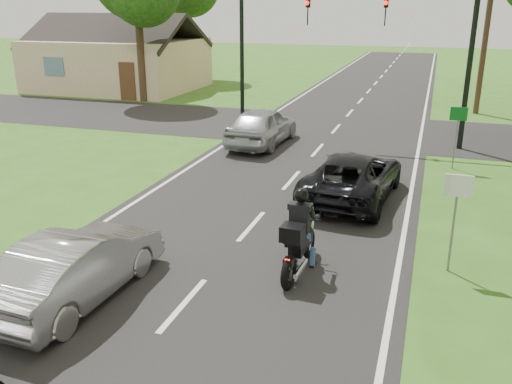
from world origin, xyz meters
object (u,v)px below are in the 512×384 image
utility_pole_far (489,10)px  sign_white (457,200)px  motorcycle_rider (299,241)px  traffic_signal (420,38)px  silver_sedan (77,266)px  dark_suv (353,176)px  sign_green (458,123)px  silver_suv (262,126)px

utility_pole_far → sign_white: size_ratio=4.71×
motorcycle_rider → traffic_signal: 12.64m
silver_sedan → sign_white: bearing=-151.3°
traffic_signal → sign_white: bearing=-83.0°
dark_suv → motorcycle_rider: bearing=90.6°
sign_green → sign_white: bearing=-91.4°
traffic_signal → utility_pole_far: (2.86, 8.00, 0.95)m
sign_green → silver_sedan: bearing=-121.2°
motorcycle_rider → traffic_signal: traffic_signal is taller
silver_suv → utility_pole_far: utility_pole_far is taller
silver_suv → traffic_signal: 6.81m
dark_suv → traffic_signal: size_ratio=0.75×
motorcycle_rider → dark_suv: (0.37, 4.97, -0.06)m
silver_sedan → silver_suv: size_ratio=0.90×
silver_suv → utility_pole_far: size_ratio=0.45×
silver_sedan → traffic_signal: 15.70m
sign_white → sign_green: 8.00m
silver_sedan → sign_green: bearing=-119.1°
silver_sedan → traffic_signal: bearing=-108.2°
traffic_signal → sign_white: size_ratio=3.00×
utility_pole_far → sign_white: bearing=-94.5°
traffic_signal → sign_green: traffic_signal is taller
silver_suv → traffic_signal: size_ratio=0.70×
silver_suv → sign_white: 11.58m
traffic_signal → utility_pole_far: bearing=70.3°
dark_suv → silver_suv: 6.85m
dark_suv → traffic_signal: traffic_signal is taller
silver_suv → utility_pole_far: (8.50, 9.84, 4.31)m
dark_suv → sign_green: bearing=-119.8°
silver_suv → sign_green: (7.20, -1.18, 0.82)m
silver_suv → traffic_signal: (5.64, 1.83, 3.36)m
motorcycle_rider → silver_sedan: (-3.70, -2.30, -0.05)m
dark_suv → silver_sedan: (-4.06, -7.27, 0.00)m
motorcycle_rider → utility_pole_far: utility_pole_far is taller
traffic_signal → sign_green: (1.56, -3.02, -2.54)m
silver_suv → dark_suv: bearing=132.6°
silver_sedan → dark_suv: bearing=-117.1°
silver_sedan → utility_pole_far: bearing=-108.0°
motorcycle_rider → utility_pole_far: 21.02m
traffic_signal → sign_white: (1.36, -11.02, -2.54)m
motorcycle_rider → dark_suv: size_ratio=0.45×
dark_suv → silver_sedan: silver_sedan is taller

